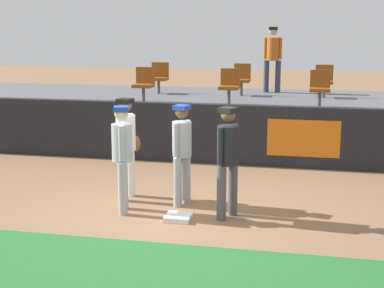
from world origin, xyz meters
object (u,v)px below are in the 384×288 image
(player_umpire, at_px, (228,155))
(seat_front_left, at_px, (144,82))
(first_base, at_px, (178,217))
(spectator_hooded, at_px, (273,55))
(seat_front_center, at_px, (229,84))
(seat_back_left, at_px, (159,76))
(player_fielder_home, at_px, (126,141))
(player_coach_visitor, at_px, (122,152))
(seat_front_right, at_px, (320,86))
(seat_back_right, at_px, (324,79))
(player_runner_visitor, at_px, (182,148))
(seat_back_center, at_px, (242,78))

(player_umpire, bearing_deg, seat_front_left, -124.15)
(first_base, distance_m, spectator_hooded, 8.26)
(seat_front_center, bearing_deg, first_base, -89.86)
(seat_front_center, height_order, spectator_hooded, spectator_hooded)
(seat_back_left, bearing_deg, player_fielder_home, -79.87)
(seat_front_center, distance_m, seat_front_left, 2.11)
(player_coach_visitor, relative_size, seat_front_right, 2.05)
(seat_front_left, bearing_deg, player_fielder_home, -77.20)
(first_base, relative_size, seat_back_right, 0.48)
(first_base, relative_size, seat_back_left, 0.48)
(player_runner_visitor, xyz_separation_m, player_coach_visitor, (-0.84, -0.59, 0.02))
(player_coach_visitor, bearing_deg, seat_back_center, 155.75)
(player_umpire, relative_size, seat_back_right, 2.08)
(first_base, bearing_deg, seat_back_right, 72.78)
(spectator_hooded, bearing_deg, seat_front_center, 69.57)
(seat_back_right, xyz_separation_m, seat_front_right, (-0.11, -1.80, 0.00))
(seat_back_right, bearing_deg, player_coach_visitor, -114.69)
(first_base, relative_size, player_fielder_home, 0.23)
(player_umpire, relative_size, seat_front_left, 2.08)
(seat_back_left, relative_size, seat_back_center, 1.00)
(seat_front_left, bearing_deg, seat_front_right, -0.00)
(spectator_hooded, bearing_deg, player_runner_visitor, 78.86)
(player_umpire, height_order, seat_back_right, seat_back_right)
(player_coach_visitor, distance_m, player_umpire, 1.68)
(player_umpire, bearing_deg, seat_back_right, -165.98)
(seat_back_right, bearing_deg, seat_front_center, -140.77)
(player_runner_visitor, bearing_deg, seat_front_right, 170.76)
(player_fielder_home, bearing_deg, seat_front_center, 174.15)
(player_runner_visitor, height_order, player_umpire, player_umpire)
(seat_front_left, height_order, seat_back_right, same)
(player_coach_visitor, xyz_separation_m, seat_back_right, (3.16, 6.86, 0.58))
(player_coach_visitor, height_order, seat_back_left, seat_back_left)
(player_runner_visitor, relative_size, seat_back_right, 2.00)
(first_base, relative_size, seat_front_left, 0.48)
(player_runner_visitor, xyz_separation_m, seat_back_left, (-2.10, 6.27, 0.60))
(seat_back_center, bearing_deg, seat_back_left, 179.99)
(player_coach_visitor, bearing_deg, seat_back_left, 174.61)
(seat_front_left, distance_m, seat_back_right, 4.67)
(seat_back_center, bearing_deg, player_coach_visitor, -98.39)
(player_coach_visitor, relative_size, seat_front_center, 2.05)
(player_coach_visitor, xyz_separation_m, spectator_hooded, (1.75, 7.74, 1.15))
(player_fielder_home, xyz_separation_m, seat_back_right, (3.33, 6.14, 0.57))
(seat_back_left, height_order, seat_front_left, same)
(seat_front_left, height_order, seat_front_right, same)
(player_umpire, xyz_separation_m, spectator_hooded, (0.06, 7.68, 1.14))
(player_umpire, relative_size, spectator_hooded, 0.97)
(seat_back_left, distance_m, seat_front_left, 1.80)
(seat_front_left, distance_m, seat_front_right, 4.21)
(player_fielder_home, xyz_separation_m, seat_back_left, (-1.10, 6.14, 0.57))
(player_umpire, relative_size, seat_front_right, 2.08)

